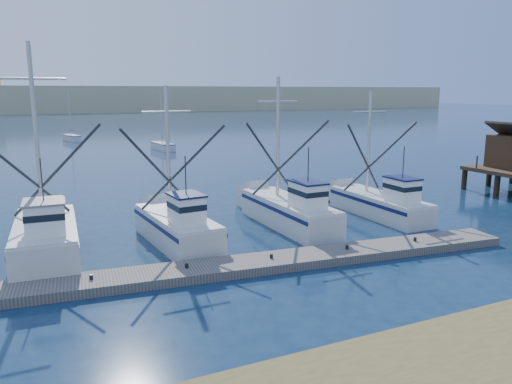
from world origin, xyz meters
The scene contains 6 objects.
ground centered at (0.00, 0.00, 0.00)m, with size 500.00×500.00×0.00m, color #0D223C.
floating_dock centered at (-7.53, 5.26, 0.21)m, with size 31.19×2.08×0.42m, color slate.
dune_ridge centered at (0.00, 210.00, 5.00)m, with size 360.00×60.00×10.00m, color tan.
trawler_fleet centered at (-7.28, 10.29, 0.98)m, with size 29.98×8.68×10.37m.
sailboat_near centered at (3.01, 53.60, 0.50)m, with size 2.20×5.81×8.10m.
sailboat_far centered at (-7.32, 72.64, 0.51)m, with size 2.55×5.36×8.10m.
Camera 1 is at (-14.59, -14.81, 8.05)m, focal length 35.00 mm.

